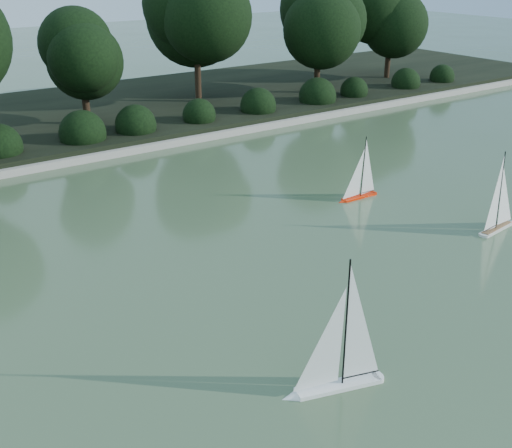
% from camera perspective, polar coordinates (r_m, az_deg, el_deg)
% --- Properties ---
extents(ground, '(80.00, 80.00, 0.00)m').
position_cam_1_polar(ground, '(9.09, 6.83, -8.49)').
color(ground, '#364A2C').
rests_on(ground, ground).
extents(pond_coping, '(40.00, 0.35, 0.18)m').
position_cam_1_polar(pond_coping, '(16.27, -14.78, 5.73)').
color(pond_coping, gray).
rests_on(pond_coping, ground).
extents(far_bank, '(40.00, 8.00, 0.30)m').
position_cam_1_polar(far_bank, '(19.93, -19.07, 8.54)').
color(far_bank, black).
rests_on(far_bank, ground).
extents(tree_line, '(26.31, 3.93, 4.39)m').
position_cam_1_polar(tree_line, '(18.42, -14.81, 15.84)').
color(tree_line, black).
rests_on(tree_line, ground).
extents(shrub_hedge, '(29.10, 1.10, 1.10)m').
position_cam_1_polar(shrub_hedge, '(16.99, -16.03, 7.59)').
color(shrub_hedge, black).
rests_on(shrub_hedge, ground).
extents(sailboat_white_a, '(1.29, 0.55, 1.78)m').
position_cam_1_polar(sailboat_white_a, '(7.66, 6.73, -12.70)').
color(sailboat_white_a, white).
rests_on(sailboat_white_a, ground).
extents(sailboat_white_b, '(1.17, 0.32, 1.60)m').
position_cam_1_polar(sailboat_white_b, '(12.62, 20.93, 0.65)').
color(sailboat_white_b, silver).
rests_on(sailboat_white_b, ground).
extents(sailboat_orange, '(1.03, 0.20, 1.40)m').
position_cam_1_polar(sailboat_orange, '(13.42, 8.96, 3.14)').
color(sailboat_orange, '#FE2301').
rests_on(sailboat_orange, ground).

